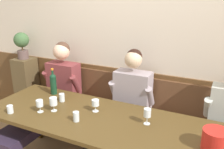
{
  "coord_description": "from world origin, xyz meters",
  "views": [
    {
      "loc": [
        0.99,
        -1.75,
        1.94
      ],
      "look_at": [
        -0.08,
        0.45,
        1.12
      ],
      "focal_mm": 39.38,
      "sensor_mm": 36.0,
      "label": 1
    }
  ],
  "objects_px": {
    "potted_plant": "(22,43)",
    "dining_table": "(105,126)",
    "wine_bottle_green_tall": "(53,83)",
    "water_tumbler_left": "(62,97)",
    "water_tumbler_center": "(76,116)",
    "wine_glass_center_rear": "(147,113)",
    "wine_glass_right_end": "(40,104)",
    "person_left_seat": "(48,99)",
    "person_center_right_seat": "(121,117)",
    "wine_glass_center_front": "(95,103)",
    "wall_bench": "(130,129)",
    "wine_glass_left_end": "(53,102)",
    "water_tumbler_right": "(10,109)",
    "ice_bucket": "(215,140)"
  },
  "relations": [
    {
      "from": "wine_bottle_green_tall",
      "to": "potted_plant",
      "type": "distance_m",
      "value": 1.04
    },
    {
      "from": "dining_table",
      "to": "wine_glass_left_end",
      "type": "relative_size",
      "value": 17.34
    },
    {
      "from": "person_left_seat",
      "to": "wine_glass_right_end",
      "type": "relative_size",
      "value": 9.93
    },
    {
      "from": "ice_bucket",
      "to": "wine_glass_right_end",
      "type": "height_order",
      "value": "ice_bucket"
    },
    {
      "from": "person_left_seat",
      "to": "potted_plant",
      "type": "xyz_separation_m",
      "value": [
        -0.75,
        0.39,
        0.59
      ]
    },
    {
      "from": "wine_bottle_green_tall",
      "to": "water_tumbler_right",
      "type": "height_order",
      "value": "wine_bottle_green_tall"
    },
    {
      "from": "water_tumbler_left",
      "to": "water_tumbler_center",
      "type": "xyz_separation_m",
      "value": [
        0.4,
        -0.31,
        0.0
      ]
    },
    {
      "from": "dining_table",
      "to": "wine_glass_right_end",
      "type": "distance_m",
      "value": 0.71
    },
    {
      "from": "dining_table",
      "to": "water_tumbler_left",
      "type": "xyz_separation_m",
      "value": [
        -0.63,
        0.16,
        0.12
      ]
    },
    {
      "from": "wine_bottle_green_tall",
      "to": "water_tumbler_left",
      "type": "distance_m",
      "value": 0.27
    },
    {
      "from": "wine_glass_left_end",
      "to": "water_tumbler_left",
      "type": "xyz_separation_m",
      "value": [
        -0.07,
        0.23,
        -0.06
      ]
    },
    {
      "from": "person_center_right_seat",
      "to": "water_tumbler_left",
      "type": "height_order",
      "value": "person_center_right_seat"
    },
    {
      "from": "person_center_right_seat",
      "to": "wine_glass_right_end",
      "type": "height_order",
      "value": "person_center_right_seat"
    },
    {
      "from": "water_tumbler_left",
      "to": "water_tumbler_center",
      "type": "bearing_deg",
      "value": -37.69
    },
    {
      "from": "ice_bucket",
      "to": "dining_table",
      "type": "bearing_deg",
      "value": 176.87
    },
    {
      "from": "person_center_right_seat",
      "to": "wine_bottle_green_tall",
      "type": "height_order",
      "value": "person_center_right_seat"
    },
    {
      "from": "wine_glass_center_rear",
      "to": "water_tumbler_left",
      "type": "xyz_separation_m",
      "value": [
        -1.03,
        0.06,
        -0.07
      ]
    },
    {
      "from": "wine_glass_right_end",
      "to": "water_tumbler_left",
      "type": "bearing_deg",
      "value": 82.47
    },
    {
      "from": "ice_bucket",
      "to": "water_tumbler_right",
      "type": "bearing_deg",
      "value": -172.52
    },
    {
      "from": "person_center_right_seat",
      "to": "dining_table",
      "type": "bearing_deg",
      "value": -94.28
    },
    {
      "from": "wine_glass_center_rear",
      "to": "water_tumbler_left",
      "type": "bearing_deg",
      "value": 176.51
    },
    {
      "from": "wine_glass_center_rear",
      "to": "potted_plant",
      "type": "bearing_deg",
      "value": 163.66
    },
    {
      "from": "wine_glass_center_rear",
      "to": "wall_bench",
      "type": "bearing_deg",
      "value": 123.57
    },
    {
      "from": "person_center_right_seat",
      "to": "wine_glass_left_end",
      "type": "relative_size",
      "value": 8.86
    },
    {
      "from": "wall_bench",
      "to": "water_tumbler_right",
      "type": "distance_m",
      "value": 1.46
    },
    {
      "from": "wine_glass_left_end",
      "to": "water_tumbler_right",
      "type": "height_order",
      "value": "wine_glass_left_end"
    },
    {
      "from": "wall_bench",
      "to": "person_center_right_seat",
      "type": "relative_size",
      "value": 2.18
    },
    {
      "from": "water_tumbler_center",
      "to": "water_tumbler_left",
      "type": "bearing_deg",
      "value": 142.31
    },
    {
      "from": "wine_glass_left_end",
      "to": "water_tumbler_right",
      "type": "xyz_separation_m",
      "value": [
        -0.37,
        -0.23,
        -0.06
      ]
    },
    {
      "from": "ice_bucket",
      "to": "water_tumbler_right",
      "type": "distance_m",
      "value": 1.95
    },
    {
      "from": "person_center_right_seat",
      "to": "wine_glass_center_front",
      "type": "bearing_deg",
      "value": -131.0
    },
    {
      "from": "wine_glass_center_front",
      "to": "person_center_right_seat",
      "type": "bearing_deg",
      "value": 49.0
    },
    {
      "from": "dining_table",
      "to": "wine_glass_center_rear",
      "type": "xyz_separation_m",
      "value": [
        0.39,
        0.09,
        0.18
      ]
    },
    {
      "from": "dining_table",
      "to": "wine_glass_left_end",
      "type": "height_order",
      "value": "wine_glass_left_end"
    },
    {
      "from": "dining_table",
      "to": "wine_glass_center_rear",
      "type": "bearing_deg",
      "value": 13.38
    },
    {
      "from": "potted_plant",
      "to": "dining_table",
      "type": "bearing_deg",
      "value": -22.43
    },
    {
      "from": "wine_glass_left_end",
      "to": "potted_plant",
      "type": "xyz_separation_m",
      "value": [
        -1.18,
        0.8,
        0.37
      ]
    },
    {
      "from": "water_tumbler_left",
      "to": "wine_glass_left_end",
      "type": "bearing_deg",
      "value": -73.07
    },
    {
      "from": "wine_glass_center_front",
      "to": "wine_glass_right_end",
      "type": "bearing_deg",
      "value": -152.69
    },
    {
      "from": "wine_glass_right_end",
      "to": "water_tumbler_left",
      "type": "height_order",
      "value": "wine_glass_right_end"
    },
    {
      "from": "ice_bucket",
      "to": "water_tumbler_center",
      "type": "height_order",
      "value": "ice_bucket"
    },
    {
      "from": "water_tumbler_center",
      "to": "ice_bucket",
      "type": "bearing_deg",
      "value": 4.58
    },
    {
      "from": "wine_glass_center_rear",
      "to": "water_tumbler_right",
      "type": "xyz_separation_m",
      "value": [
        -1.33,
        -0.4,
        -0.07
      ]
    },
    {
      "from": "person_left_seat",
      "to": "water_tumbler_left",
      "type": "distance_m",
      "value": 0.43
    },
    {
      "from": "person_center_right_seat",
      "to": "potted_plant",
      "type": "xyz_separation_m",
      "value": [
        -1.77,
        0.39,
        0.59
      ]
    },
    {
      "from": "wine_bottle_green_tall",
      "to": "water_tumbler_left",
      "type": "relative_size",
      "value": 3.53
    },
    {
      "from": "wine_bottle_green_tall",
      "to": "water_tumbler_center",
      "type": "xyz_separation_m",
      "value": [
        0.62,
        -0.44,
        -0.09
      ]
    },
    {
      "from": "wine_glass_left_end",
      "to": "water_tumbler_right",
      "type": "relative_size",
      "value": 1.83
    },
    {
      "from": "water_tumbler_right",
      "to": "water_tumbler_center",
      "type": "relative_size",
      "value": 0.84
    },
    {
      "from": "dining_table",
      "to": "wall_bench",
      "type": "bearing_deg",
      "value": 90.0
    }
  ]
}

